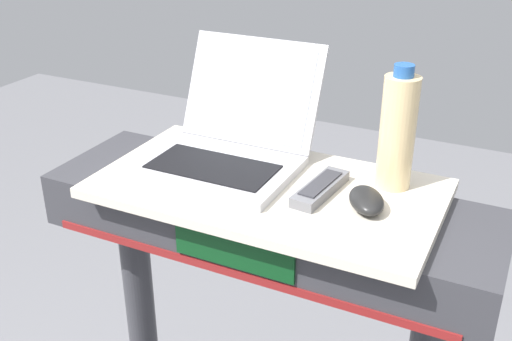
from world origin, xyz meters
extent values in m
cube|color=#38383D|center=(0.00, 0.70, 1.12)|extent=(0.90, 0.28, 0.11)
cube|color=#0C3F19|center=(0.00, 0.56, 1.12)|extent=(0.24, 0.01, 0.06)
cube|color=maroon|center=(0.00, 0.56, 1.08)|extent=(0.81, 0.00, 0.02)
cube|color=beige|center=(0.00, 0.70, 1.19)|extent=(0.66, 0.37, 0.02)
cube|color=#B7B7BC|center=(-0.11, 0.70, 1.21)|extent=(0.30, 0.23, 0.02)
cube|color=black|center=(-0.11, 0.69, 1.22)|extent=(0.25, 0.13, 0.00)
cube|color=#B7B7BC|center=(-0.11, 0.86, 1.32)|extent=(0.30, 0.10, 0.21)
cube|color=white|center=(-0.11, 0.86, 1.32)|extent=(0.27, 0.08, 0.19)
ellipsoid|color=black|center=(0.20, 0.69, 1.21)|extent=(0.10, 0.12, 0.03)
cylinder|color=beige|center=(0.22, 0.80, 1.31)|extent=(0.07, 0.07, 0.22)
cylinder|color=#2659A5|center=(0.22, 0.80, 1.42)|extent=(0.04, 0.04, 0.02)
cube|color=slate|center=(0.11, 0.71, 1.21)|extent=(0.06, 0.16, 0.02)
cube|color=#333338|center=(0.11, 0.71, 1.22)|extent=(0.05, 0.12, 0.00)
camera|label=1|loc=(0.45, -0.26, 1.73)|focal=43.08mm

